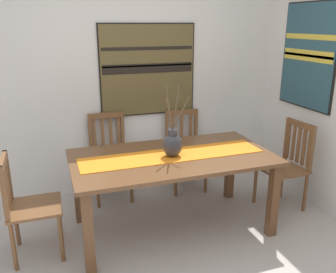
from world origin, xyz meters
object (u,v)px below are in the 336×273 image
Objects in this scene: chair_2 at (110,155)px; chair_3 at (185,149)px; centerpiece_vase at (173,143)px; chair_0 at (28,205)px; painting_on_side_wall at (309,56)px; dining_table at (172,166)px; painting_on_back_wall at (148,70)px; chair_1 at (287,164)px.

chair_2 is 1.03× the size of chair_3.
chair_0 is (-1.25, 0.02, -0.40)m from centerpiece_vase.
centerpiece_vase is 0.60× the size of painting_on_side_wall.
painting_on_back_wall is (0.08, 1.05, 0.74)m from dining_table.
painting_on_side_wall reaches higher than chair_0.
centerpiece_vase is at bearing -94.63° from painting_on_back_wall.
painting_on_back_wall is at bearing 85.67° from dining_table.
painting_on_side_wall reaches higher than chair_3.
painting_on_side_wall is at bearing -15.81° from chair_2.
centerpiece_vase is at bearing -118.15° from chair_3.
dining_table is at bearing 74.41° from centerpiece_vase.
dining_table is 0.96m from chair_3.
chair_0 is 1.90m from chair_3.
painting_on_side_wall is (2.04, -0.58, 1.07)m from chair_2.
chair_1 is 1.15m from chair_3.
chair_2 is at bearing 164.19° from painting_on_side_wall.
centerpiece_vase is at bearing -0.92° from chair_0.
chair_0 is at bearing -141.75° from painting_on_back_wall.
chair_3 is 0.83× the size of painting_on_back_wall.
painting_on_back_wall is at bearing 149.65° from chair_3.
painting_on_side_wall is (1.54, -0.76, 0.17)m from painting_on_back_wall.
painting_on_back_wall is at bearing 19.66° from chair_2.
chair_3 is at bearing 135.88° from chair_1.
chair_2 is 1.05m from painting_on_back_wall.
painting_on_back_wall is 1.00× the size of painting_on_side_wall.
chair_2 is (-0.43, 0.86, -0.16)m from dining_table.
chair_1 is 1.01× the size of chair_3.
dining_table is at bearing 0.35° from chair_0.
chair_3 is at bearing 26.09° from chair_0.
painting_on_back_wall is at bearing 153.69° from painting_on_side_wall.
chair_2 is at bearing 116.31° from dining_table.
painting_on_side_wall is at bearing -24.96° from chair_3.
painting_on_back_wall is (0.09, 1.07, 0.52)m from centerpiece_vase.
centerpiece_vase is 1.19m from painting_on_back_wall.
painting_on_side_wall is at bearing -26.31° from painting_on_back_wall.
chair_0 is 0.95× the size of chair_2.
chair_0 is at bearing -133.56° from chair_2.
chair_2 is at bearing 115.20° from centerpiece_vase.
painting_on_side_wall reaches higher than centerpiece_vase.
centerpiece_vase is at bearing -105.59° from dining_table.
painting_on_back_wall reaches higher than chair_1.
painting_on_side_wall is at bearing 10.06° from dining_table.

